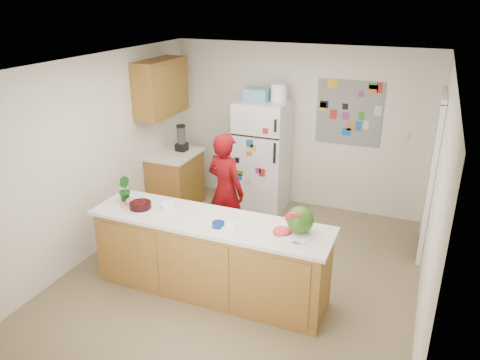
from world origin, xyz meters
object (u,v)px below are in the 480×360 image
at_px(refrigerator, 262,156).
at_px(watermelon, 300,220).
at_px(cherry_bowl, 141,205).
at_px(person, 226,191).

distance_m(refrigerator, watermelon, 2.62).
distance_m(refrigerator, cherry_bowl, 2.49).
height_order(person, watermelon, person).
relative_size(person, cherry_bowl, 6.46).
bearing_deg(cherry_bowl, watermelon, 3.54).
xyz_separation_m(refrigerator, cherry_bowl, (-0.59, -2.42, 0.11)).
height_order(refrigerator, cherry_bowl, refrigerator).
height_order(refrigerator, person, refrigerator).
xyz_separation_m(person, cherry_bowl, (-0.55, -1.12, 0.18)).
bearing_deg(cherry_bowl, refrigerator, 76.30).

